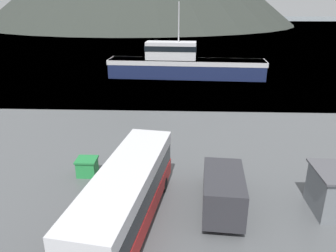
{
  "coord_description": "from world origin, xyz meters",
  "views": [
    {
      "loc": [
        0.41,
        -8.06,
        11.23
      ],
      "look_at": [
        -0.62,
        16.06,
        2.0
      ],
      "focal_mm": 35.0,
      "sensor_mm": 36.0,
      "label": 1
    }
  ],
  "objects_px": {
    "storage_bin": "(87,167)",
    "fishing_boat": "(184,64)",
    "tour_bus": "(127,195)",
    "delivery_van": "(223,188)"
  },
  "relations": [
    {
      "from": "fishing_boat",
      "to": "storage_bin",
      "type": "bearing_deg",
      "value": -8.69
    },
    {
      "from": "storage_bin",
      "to": "tour_bus",
      "type": "bearing_deg",
      "value": -55.64
    },
    {
      "from": "tour_bus",
      "to": "fishing_boat",
      "type": "relative_size",
      "value": 0.46
    },
    {
      "from": "tour_bus",
      "to": "storage_bin",
      "type": "xyz_separation_m",
      "value": [
        -3.66,
        5.35,
        -1.29
      ]
    },
    {
      "from": "storage_bin",
      "to": "fishing_boat",
      "type": "bearing_deg",
      "value": 77.99
    },
    {
      "from": "tour_bus",
      "to": "fishing_boat",
      "type": "bearing_deg",
      "value": 94.29
    },
    {
      "from": "fishing_boat",
      "to": "storage_bin",
      "type": "height_order",
      "value": "fishing_boat"
    },
    {
      "from": "delivery_van",
      "to": "storage_bin",
      "type": "height_order",
      "value": "delivery_van"
    },
    {
      "from": "tour_bus",
      "to": "fishing_boat",
      "type": "height_order",
      "value": "fishing_boat"
    },
    {
      "from": "delivery_van",
      "to": "storage_bin",
      "type": "xyz_separation_m",
      "value": [
        -8.82,
        3.47,
        -0.68
      ]
    }
  ]
}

